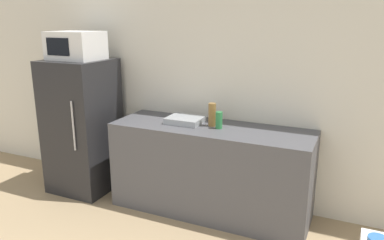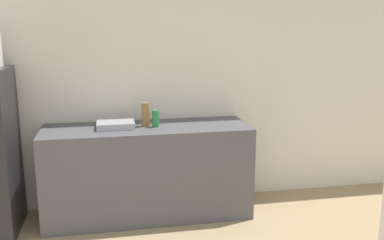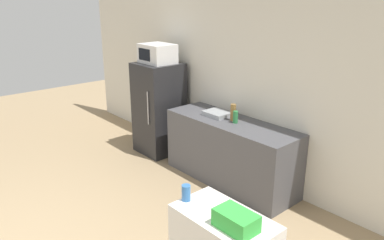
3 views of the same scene
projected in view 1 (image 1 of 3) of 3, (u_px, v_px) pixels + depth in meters
name	position (u px, v px, depth m)	size (l,w,h in m)	color
wall_back	(217.00, 80.00, 3.88)	(8.00, 0.06, 2.60)	silver
refrigerator	(82.00, 126.00, 4.22)	(0.66, 0.68, 1.49)	#232326
microwave	(76.00, 46.00, 3.98)	(0.53, 0.42, 0.30)	white
counter	(210.00, 170.00, 3.76)	(1.98, 0.65, 0.90)	#4C4C51
sink_basin	(185.00, 120.00, 3.77)	(0.35, 0.29, 0.06)	#9EA3A8
bottle_tall	(212.00, 115.00, 3.64)	(0.07, 0.07, 0.23)	olive
bottle_short	(219.00, 120.00, 3.57)	(0.07, 0.07, 0.16)	#2D7F42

